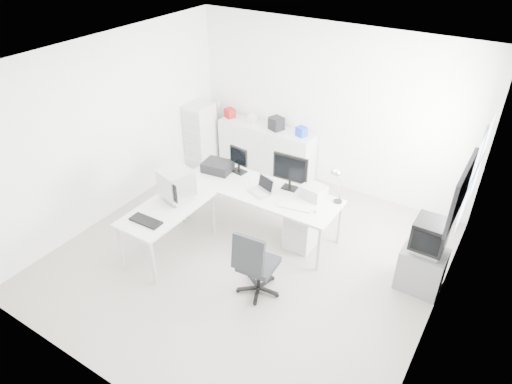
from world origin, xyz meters
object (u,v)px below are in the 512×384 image
Objects in this scene: office_chair at (259,261)px; tv_cabinet at (421,269)px; sideboard at (266,150)px; side_desk at (169,229)px; main_desk at (260,210)px; lcd_monitor_large at (290,172)px; laser_printer at (313,192)px; lcd_monitor_small at (239,160)px; filing_cabinet at (200,135)px; drawer_pedestal at (303,227)px; inkjet_printer at (218,167)px; crt_tv at (429,237)px; laptop at (260,186)px; crt_monitor at (177,186)px.

tv_cabinet is at bearing 29.62° from office_chair.
side_desk is at bearing -89.48° from sideboard.
tv_cabinet is at bearing 1.81° from main_desk.
lcd_monitor_large reaches higher than laser_printer.
filing_cabinet reaches higher than lcd_monitor_small.
inkjet_printer is (-1.55, 0.05, 0.53)m from drawer_pedestal.
main_desk is at bearing -61.47° from sideboard.
crt_tv reaches higher than main_desk.
laptop is 0.35× the size of office_chair.
laptop is 0.77m from laser_printer.
drawer_pedestal is at bearing -22.57° from filing_cabinet.
office_chair reaches higher than laser_printer.
crt_tv is at bearing 1.81° from main_desk.
sideboard is at bearing 18.41° from filing_cabinet.
filing_cabinet is (-1.23, 2.06, -0.36)m from crt_monitor.
side_desk is 4.31× the size of laser_printer.
sideboard reaches higher than drawer_pedestal.
lcd_monitor_large is 0.30× the size of sideboard.
laptop is at bearing -63.43° from main_desk.
main_desk is 2.42m from filing_cabinet.
crt_monitor is 0.44× the size of office_chair.
crt_tv is (2.37, 0.18, -0.04)m from laptop.
main_desk and side_desk have the same top height.
laptop reaches higher than side_desk.
laser_printer is 1.67m from crt_tv.
office_chair is (-0.03, -1.17, 0.20)m from drawer_pedestal.
lcd_monitor_large reaches higher than laptop.
filing_cabinet reaches higher than side_desk.
lcd_monitor_small is (0.30, 1.35, 0.58)m from side_desk.
laser_printer is 1.76m from tv_cabinet.
lcd_monitor_small is at bearing 18.66° from inkjet_printer.
side_desk is 2.13m from laser_printer.
filing_cabinet is at bearing 169.16° from laser_printer.
office_chair is 2.13m from tv_cabinet.
lcd_monitor_small is at bearing 176.56° from lcd_monitor_large.
inkjet_printer is 1.67m from filing_cabinet.
crt_monitor is (-0.85, -0.85, 0.59)m from main_desk.
crt_monitor is (-1.60, -1.07, 0.13)m from laser_printer.
crt_tv is at bearing 19.80° from side_desk.
laser_printer is 2.17m from sideboard.
inkjet_printer is 1.06× the size of lcd_monitor_small.
side_desk is 2.63m from filing_cabinet.
crt_monitor is (0.00, 0.25, 0.59)m from side_desk.
filing_cabinet is at bearing 165.90° from crt_tv.
main_desk is 0.50m from laptop.
side_desk is 1.53m from office_chair.
drawer_pedestal is 1.91m from crt_monitor.
main_desk is 7.39× the size of laser_printer.
lcd_monitor_small is (-1.25, 0.20, 0.66)m from drawer_pedestal.
filing_cabinet is (-2.43, 0.96, -0.42)m from lcd_monitor_large.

